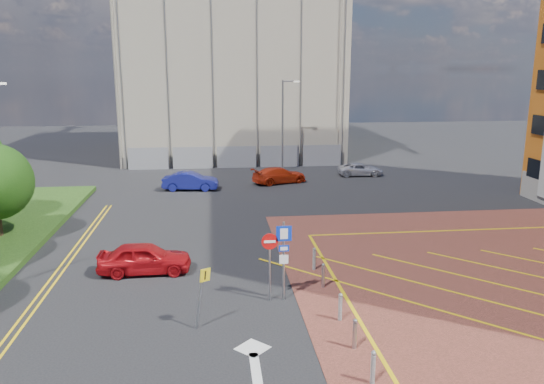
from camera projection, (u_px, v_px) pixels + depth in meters
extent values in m
plane|color=black|center=(274.00, 311.00, 19.95)|extent=(140.00, 140.00, 0.00)
cube|color=silver|center=(1.00, 84.00, 28.28)|extent=(0.50, 0.15, 0.12)
cylinder|color=#9EA0A8|center=(283.00, 126.00, 46.58)|extent=(0.16, 0.16, 8.00)
cylinder|color=#9EA0A8|center=(290.00, 81.00, 45.77)|extent=(1.20, 0.10, 0.10)
cube|color=silver|center=(296.00, 82.00, 45.84)|extent=(0.50, 0.15, 0.12)
cylinder|color=#9EA0A8|center=(284.00, 262.00, 20.61)|extent=(0.10, 0.10, 3.20)
cube|color=#0A2CB6|center=(284.00, 234.00, 20.32)|extent=(0.60, 0.04, 0.60)
cube|color=white|center=(284.00, 234.00, 20.30)|extent=(0.30, 0.02, 0.42)
cube|color=#0A2CB6|center=(284.00, 248.00, 20.46)|extent=(0.40, 0.04, 0.25)
cube|color=white|center=(284.00, 249.00, 20.43)|extent=(0.28, 0.02, 0.14)
cube|color=white|center=(284.00, 259.00, 20.56)|extent=(0.35, 0.04, 0.35)
cylinder|color=#9EA0A8|center=(270.00, 268.00, 20.61)|extent=(0.08, 0.08, 2.70)
cylinder|color=red|center=(270.00, 241.00, 20.33)|extent=(0.64, 0.04, 0.64)
cube|color=white|center=(270.00, 242.00, 20.31)|extent=(0.44, 0.02, 0.10)
cylinder|color=#9EA0A8|center=(200.00, 299.00, 18.41)|extent=(0.38, 0.08, 2.19)
cube|color=yellow|center=(205.00, 275.00, 18.21)|extent=(0.39, 0.39, 0.51)
cylinder|color=black|center=(373.00, 369.00, 15.25)|extent=(0.14, 0.14, 0.90)
cylinder|color=#9EA0A8|center=(355.00, 336.00, 17.19)|extent=(0.14, 0.14, 0.90)
cylinder|color=black|center=(340.00, 309.00, 19.13)|extent=(0.14, 0.14, 0.90)
cylinder|color=#9EA0A8|center=(323.00, 277.00, 22.03)|extent=(0.14, 0.14, 0.90)
cylinder|color=black|center=(314.00, 260.00, 23.97)|extent=(0.14, 0.14, 0.90)
cube|color=#A39985|center=(231.00, 49.00, 56.18)|extent=(21.20, 19.20, 22.00)
cube|color=gray|center=(247.00, 157.00, 48.87)|extent=(21.60, 0.06, 2.00)
imported|color=#B80F15|center=(145.00, 258.00, 23.60)|extent=(4.10, 1.69, 1.39)
imported|color=navy|center=(190.00, 181.00, 39.85)|extent=(4.26, 1.88, 1.36)
imported|color=red|center=(279.00, 175.00, 42.28)|extent=(4.76, 3.19, 1.28)
imported|color=silver|center=(360.00, 169.00, 45.28)|extent=(3.90, 1.92, 1.07)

